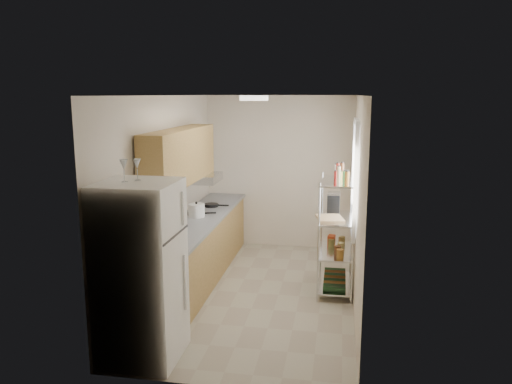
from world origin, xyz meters
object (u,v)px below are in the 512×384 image
Objects in this scene: frying_pan_large at (196,214)px; espresso_machine at (334,203)px; rice_cooker at (196,210)px; cutting_board at (330,218)px; refrigerator at (141,272)px.

espresso_machine reaches higher than frying_pan_large.
rice_cooker is 1.90m from cutting_board.
refrigerator is at bearing -127.22° from espresso_machine.
refrigerator is 2.26m from rice_cooker.
rice_cooker is 0.57× the size of cutting_board.
cutting_board is (1.92, -0.37, 0.10)m from frying_pan_large.
cutting_board is (1.88, -0.27, 0.03)m from rice_cooker.
frying_pan_large is (-0.13, 2.35, 0.02)m from refrigerator.
refrigerator is 4.37× the size of cutting_board.
espresso_machine is (1.92, 0.08, 0.16)m from rice_cooker.
espresso_machine reaches higher than cutting_board.
refrigerator is 2.97m from espresso_machine.
refrigerator reaches higher than espresso_machine.
cutting_board is at bearing -8.23° from rice_cooker.
rice_cooker reaches higher than frying_pan_large.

